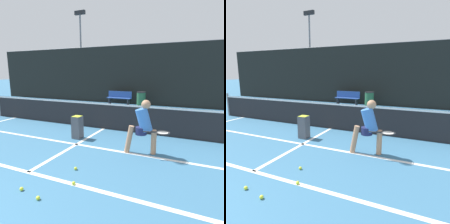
# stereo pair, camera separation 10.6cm
# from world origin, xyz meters

# --- Properties ---
(court_baseline_near) EXTENTS (11.00, 0.10, 0.01)m
(court_baseline_near) POSITION_xyz_m (0.00, 2.68, 0.00)
(court_baseline_near) COLOR white
(court_baseline_near) RESTS_ON ground
(court_service_line) EXTENTS (8.25, 0.10, 0.01)m
(court_service_line) POSITION_xyz_m (0.00, 4.47, 0.00)
(court_service_line) COLOR white
(court_service_line) RESTS_ON ground
(court_center_mark) EXTENTS (0.10, 3.60, 0.01)m
(court_center_mark) POSITION_xyz_m (0.00, 4.48, 0.00)
(court_center_mark) COLOR white
(court_center_mark) RESTS_ON ground
(net) EXTENTS (11.09, 0.09, 1.07)m
(net) POSITION_xyz_m (0.00, 6.28, 0.51)
(net) COLOR slate
(net) RESTS_ON ground
(fence_back) EXTENTS (24.00, 0.06, 3.76)m
(fence_back) POSITION_xyz_m (0.00, 12.30, 1.87)
(fence_back) COLOR black
(fence_back) RESTS_ON ground
(player_practicing) EXTENTS (1.19, 0.49, 1.39)m
(player_practicing) POSITION_xyz_m (1.91, 4.61, 0.75)
(player_practicing) COLOR tan
(player_practicing) RESTS_ON ground
(tennis_ball_scattered_0) EXTENTS (0.07, 0.07, 0.07)m
(tennis_ball_scattered_0) POSITION_xyz_m (0.86, 2.06, 0.03)
(tennis_ball_scattered_0) COLOR #D1E033
(tennis_ball_scattered_0) RESTS_ON ground
(tennis_ball_scattered_1) EXTENTS (0.07, 0.07, 0.07)m
(tennis_ball_scattered_1) POSITION_xyz_m (0.40, 2.14, 0.03)
(tennis_ball_scattered_1) COLOR #D1E033
(tennis_ball_scattered_1) RESTS_ON ground
(tennis_ball_scattered_2) EXTENTS (0.07, 0.07, 0.07)m
(tennis_ball_scattered_2) POSITION_xyz_m (0.84, 3.16, 0.03)
(tennis_ball_scattered_2) COLOR #D1E033
(tennis_ball_scattered_2) RESTS_ON ground
(tennis_ball_scattered_4) EXTENTS (0.07, 0.07, 0.07)m
(tennis_ball_scattered_4) POSITION_xyz_m (1.14, 2.67, 0.03)
(tennis_ball_scattered_4) COLOR #D1E033
(tennis_ball_scattered_4) RESTS_ON ground
(ball_hopper) EXTENTS (0.28, 0.28, 0.71)m
(ball_hopper) POSITION_xyz_m (-0.29, 4.97, 0.37)
(ball_hopper) COLOR #4C4C51
(ball_hopper) RESTS_ON ground
(courtside_bench) EXTENTS (1.58, 0.38, 0.86)m
(courtside_bench) POSITION_xyz_m (-1.53, 11.66, 0.47)
(courtside_bench) COLOR #2D519E
(courtside_bench) RESTS_ON ground
(trash_bin) EXTENTS (0.55, 0.55, 0.91)m
(trash_bin) POSITION_xyz_m (-0.03, 11.41, 0.46)
(trash_bin) COLOR #28603D
(trash_bin) RESTS_ON ground
(parked_car) EXTENTS (1.78, 4.14, 1.37)m
(parked_car) POSITION_xyz_m (2.40, 15.62, 0.58)
(parked_car) COLOR #B7B7BC
(parked_car) RESTS_ON ground
(floodlight_mast) EXTENTS (1.10, 0.24, 7.79)m
(floodlight_mast) POSITION_xyz_m (-7.86, 17.32, 5.01)
(floodlight_mast) COLOR slate
(floodlight_mast) RESTS_ON ground
(tree_west) EXTENTS (3.13, 3.13, 3.65)m
(tree_west) POSITION_xyz_m (0.72, 17.50, 3.15)
(tree_west) COLOR brown
(tree_west) RESTS_ON ground
(building_far) EXTENTS (36.00, 2.40, 4.84)m
(building_far) POSITION_xyz_m (0.00, 28.09, 2.42)
(building_far) COLOR gray
(building_far) RESTS_ON ground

